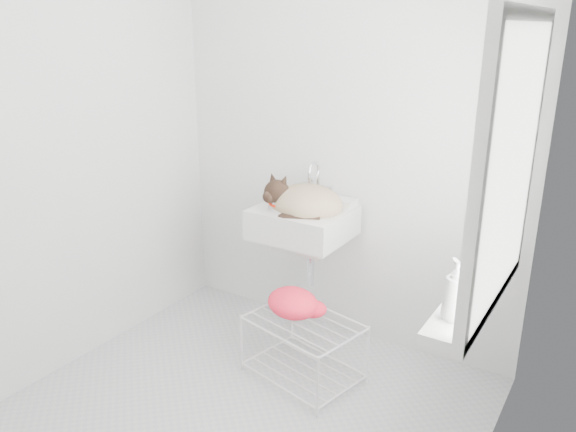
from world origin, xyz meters
The scene contains 15 objects.
floor centered at (0.00, 0.00, 0.00)m, with size 2.20×2.00×0.02m, color #B3B3B3.
back_wall centered at (0.00, 1.00, 1.25)m, with size 2.20×0.02×2.50m, color silver.
right_wall centered at (1.10, 0.00, 1.25)m, with size 0.02×2.00×2.50m, color silver.
left_wall centered at (-1.10, 0.00, 1.25)m, with size 0.02×2.00×2.50m, color silver.
window_glass centered at (1.09, 0.20, 1.35)m, with size 0.01×0.80×1.00m, color white.
window_frame centered at (1.07, 0.20, 1.35)m, with size 0.04×0.90×1.10m, color white.
windowsill centered at (1.01, 0.20, 0.83)m, with size 0.16×0.88×0.04m, color white.
sink centered at (-0.11, 0.74, 0.85)m, with size 0.52×0.46×0.21m, color silver.
faucet centered at (-0.11, 0.92, 0.99)m, with size 0.19×0.13×0.19m, color silver, non-canonical shape.
cat centered at (-0.09, 0.72, 0.89)m, with size 0.46×0.40×0.27m.
wire_rack centered at (0.10, 0.41, 0.15)m, with size 0.57×0.40×0.34m, color silver.
towel centered at (0.01, 0.45, 0.37)m, with size 0.32×0.22×0.13m, color red.
bottle_a centered at (1.00, -0.08, 0.85)m, with size 0.07×0.07×0.19m, color silver.
bottle_b centered at (1.00, 0.14, 0.85)m, with size 0.08×0.09×0.19m, color #236271.
bottle_c centered at (1.00, 0.32, 0.85)m, with size 0.12×0.12×0.15m, color silver.
Camera 1 is at (1.45, -1.88, 1.83)m, focal length 34.96 mm.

